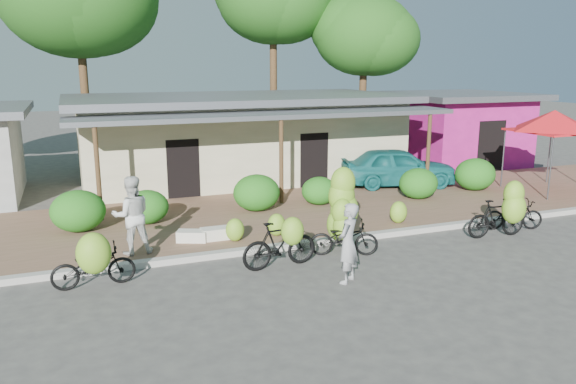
# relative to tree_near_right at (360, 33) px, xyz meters

# --- Properties ---
(ground) EXTENTS (100.00, 100.00, 0.00)m
(ground) POSITION_rel_tree_near_right_xyz_m (-7.31, -14.61, -6.01)
(ground) COLOR #454340
(ground) RESTS_ON ground
(sidewalk) EXTENTS (60.00, 6.00, 0.12)m
(sidewalk) POSITION_rel_tree_near_right_xyz_m (-7.31, -9.61, -5.95)
(sidewalk) COLOR #855B48
(sidewalk) RESTS_ON ground
(curb) EXTENTS (60.00, 0.25, 0.15)m
(curb) POSITION_rel_tree_near_right_xyz_m (-7.31, -12.61, -5.93)
(curb) COLOR #A8A399
(curb) RESTS_ON ground
(shop_main) EXTENTS (13.00, 8.50, 3.35)m
(shop_main) POSITION_rel_tree_near_right_xyz_m (-7.31, -3.68, -4.29)
(shop_main) COLOR beige
(shop_main) RESTS_ON ground
(shop_pink) EXTENTS (6.00, 6.00, 3.25)m
(shop_pink) POSITION_rel_tree_near_right_xyz_m (3.19, -3.62, -4.34)
(shop_pink) COLOR #C41E82
(shop_pink) RESTS_ON ground
(tree_near_right) EXTENTS (5.02, 4.88, 7.87)m
(tree_near_right) POSITION_rel_tree_near_right_xyz_m (0.00, 0.00, 0.00)
(tree_near_right) COLOR #523720
(tree_near_right) RESTS_ON ground
(hedge_0) EXTENTS (1.45, 1.30, 1.13)m
(hedge_0) POSITION_rel_tree_near_right_xyz_m (-13.53, -9.51, -5.32)
(hedge_0) COLOR #225C15
(hedge_0) RESTS_ON sidewalk
(hedge_1) EXTENTS (1.23, 1.11, 0.96)m
(hedge_1) POSITION_rel_tree_near_right_xyz_m (-11.71, -9.39, -5.41)
(hedge_1) COLOR #225C15
(hedge_1) RESTS_ON sidewalk
(hedge_2) EXTENTS (1.45, 1.30, 1.13)m
(hedge_2) POSITION_rel_tree_near_right_xyz_m (-8.37, -9.15, -5.32)
(hedge_2) COLOR #225C15
(hedge_2) RESTS_ON sidewalk
(hedge_3) EXTENTS (1.15, 1.04, 0.90)m
(hedge_3) POSITION_rel_tree_near_right_xyz_m (-6.25, -9.14, -5.44)
(hedge_3) COLOR #225C15
(hedge_3) RESTS_ON sidewalk
(hedge_4) EXTENTS (1.32, 1.19, 1.03)m
(hedge_4) POSITION_rel_tree_near_right_xyz_m (-2.81, -9.60, -5.37)
(hedge_4) COLOR #225C15
(hedge_4) RESTS_ON sidewalk
(hedge_5) EXTENTS (1.47, 1.32, 1.15)m
(hedge_5) POSITION_rel_tree_near_right_xyz_m (-0.17, -9.23, -5.32)
(hedge_5) COLOR #225C15
(hedge_5) RESTS_ON sidewalk
(red_canopy) EXTENTS (3.50, 3.50, 2.86)m
(red_canopy) POSITION_rel_tree_near_right_xyz_m (2.23, -10.22, -3.40)
(red_canopy) COLOR #59595E
(red_canopy) RESTS_ON sidewalk
(bike_far_left) EXTENTS (1.70, 1.25, 1.36)m
(bike_far_left) POSITION_rel_tree_near_right_xyz_m (-13.33, -13.60, -5.43)
(bike_far_left) COLOR black
(bike_far_left) RESTS_ON ground
(bike_left) EXTENTS (1.86, 1.19, 1.35)m
(bike_left) POSITION_rel_tree_near_right_xyz_m (-9.32, -13.84, -5.40)
(bike_left) COLOR black
(bike_left) RESTS_ON ground
(bike_center) EXTENTS (1.75, 1.40, 2.08)m
(bike_center) POSITION_rel_tree_near_right_xyz_m (-7.47, -13.25, -5.15)
(bike_center) COLOR black
(bike_center) RESTS_ON ground
(bike_right) EXTENTS (1.76, 1.24, 1.67)m
(bike_right) POSITION_rel_tree_near_right_xyz_m (-3.14, -13.92, -5.29)
(bike_right) COLOR black
(bike_right) RESTS_ON ground
(bike_far_right) EXTENTS (1.73, 1.09, 0.86)m
(bike_far_right) POSITION_rel_tree_near_right_xyz_m (-2.18, -13.32, -5.58)
(bike_far_right) COLOR black
(bike_far_right) RESTS_ON ground
(loose_banana_a) EXTENTS (0.48, 0.41, 0.60)m
(loose_banana_a) POSITION_rel_tree_near_right_xyz_m (-9.84, -11.87, -5.59)
(loose_banana_a) COLOR #85B52D
(loose_banana_a) RESTS_ON sidewalk
(loose_banana_b) EXTENTS (0.48, 0.41, 0.60)m
(loose_banana_b) POSITION_rel_tree_near_right_xyz_m (-8.69, -11.82, -5.59)
(loose_banana_b) COLOR #85B52D
(loose_banana_b) RESTS_ON sidewalk
(loose_banana_c) EXTENTS (0.50, 0.43, 0.63)m
(loose_banana_c) POSITION_rel_tree_near_right_xyz_m (-5.04, -11.94, -5.57)
(loose_banana_c) COLOR #85B52D
(loose_banana_c) RESTS_ON sidewalk
(sack_near) EXTENTS (0.85, 0.40, 0.30)m
(sack_near) POSITION_rel_tree_near_right_xyz_m (-10.21, -11.54, -5.74)
(sack_near) COLOR silver
(sack_near) RESTS_ON sidewalk
(sack_far) EXTENTS (0.84, 0.64, 0.28)m
(sack_far) POSITION_rel_tree_near_right_xyz_m (-10.87, -11.49, -5.75)
(sack_far) COLOR silver
(sack_far) RESTS_ON sidewalk
(vendor) EXTENTS (0.75, 0.73, 1.73)m
(vendor) POSITION_rel_tree_near_right_xyz_m (-8.30, -15.11, -5.14)
(vendor) COLOR gray
(vendor) RESTS_ON ground
(bystander) EXTENTS (0.93, 0.73, 1.88)m
(bystander) POSITION_rel_tree_near_right_xyz_m (-12.36, -11.91, -4.95)
(bystander) COLOR silver
(bystander) RESTS_ON sidewalk
(teal_van) EXTENTS (4.51, 2.72, 1.44)m
(teal_van) POSITION_rel_tree_near_right_xyz_m (-2.37, -7.61, -5.17)
(teal_van) COLOR #176869
(teal_van) RESTS_ON sidewalk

